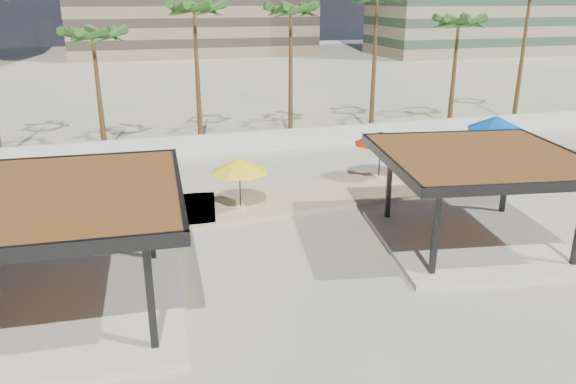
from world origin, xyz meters
name	(u,v)px	position (x,y,z in m)	size (l,w,h in m)	color
ground	(354,260)	(0.00, 0.00, 0.00)	(200.00, 200.00, 0.00)	#CEB688
promenade	(332,188)	(2.00, 7.67, 0.06)	(44.45, 7.97, 0.24)	#C6B284
boundary_wall	(255,141)	(0.00, 16.00, 0.60)	(56.00, 0.30, 1.20)	silver
pavilion_central	(477,190)	(4.95, 0.10, 2.17)	(8.19, 8.19, 3.64)	beige
pavilion_west	(50,242)	(-9.98, -0.88, 2.34)	(8.11, 8.11, 3.92)	beige
umbrella_a	(54,168)	(-10.64, 7.12, 2.34)	(3.42, 3.42, 2.52)	beige
umbrella_b	(239,165)	(-3.02, 5.80, 2.20)	(3.00, 3.00, 2.35)	beige
umbrella_c	(381,138)	(4.78, 8.20, 2.31)	(3.01, 3.01, 2.48)	beige
umbrella_d	(496,123)	(11.88, 8.72, 2.56)	(3.60, 3.60, 2.76)	beige
lounger_a	(79,221)	(-9.81, 5.84, 0.36)	(1.16, 2.03, 0.73)	white
lounger_b	(488,174)	(10.28, 6.66, 0.39)	(1.76, 2.43, 0.89)	white
lounger_c	(536,163)	(13.97, 7.58, 0.38)	(1.16, 2.34, 0.85)	white
lounger_d	(453,161)	(9.78, 9.24, 0.37)	(1.52, 2.12, 0.77)	white
palm_c	(93,39)	(-9.00, 18.10, 6.76)	(3.00, 3.00, 7.84)	brown
palm_d	(194,14)	(-3.00, 18.90, 8.06)	(3.00, 3.00, 9.22)	brown
palm_e	(291,15)	(3.00, 18.40, 7.96)	(3.00, 3.00, 9.12)	brown
palm_f	(377,2)	(9.00, 18.60, 8.71)	(3.00, 3.00, 9.91)	brown
palm_g	(459,25)	(15.00, 18.20, 7.19)	(3.00, 3.00, 8.30)	brown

